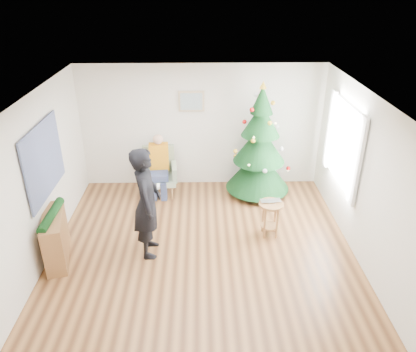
{
  "coord_description": "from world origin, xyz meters",
  "views": [
    {
      "loc": [
        -0.02,
        -5.49,
        4.15
      ],
      "look_at": [
        0.1,
        0.6,
        1.1
      ],
      "focal_mm": 35.0,
      "sensor_mm": 36.0,
      "label": 1
    }
  ],
  "objects_px": {
    "console": "(56,238)",
    "armchair": "(160,177)",
    "christmas_tree": "(259,146)",
    "stool": "(270,219)",
    "standing_man": "(147,203)"
  },
  "relations": [
    {
      "from": "standing_man",
      "to": "console",
      "type": "relative_size",
      "value": 1.86
    },
    {
      "from": "christmas_tree",
      "to": "stool",
      "type": "bearing_deg",
      "value": -89.24
    },
    {
      "from": "armchair",
      "to": "console",
      "type": "bearing_deg",
      "value": -128.65
    },
    {
      "from": "armchair",
      "to": "standing_man",
      "type": "distance_m",
      "value": 2.13
    },
    {
      "from": "stool",
      "to": "armchair",
      "type": "xyz_separation_m",
      "value": [
        -2.06,
        1.6,
        0.03
      ]
    },
    {
      "from": "stool",
      "to": "console",
      "type": "xyz_separation_m",
      "value": [
        -3.51,
        -0.6,
        0.07
      ]
    },
    {
      "from": "christmas_tree",
      "to": "console",
      "type": "xyz_separation_m",
      "value": [
        -3.49,
        -2.16,
        -0.66
      ]
    },
    {
      "from": "stool",
      "to": "armchair",
      "type": "bearing_deg",
      "value": 142.1
    },
    {
      "from": "christmas_tree",
      "to": "console",
      "type": "bearing_deg",
      "value": -148.25
    },
    {
      "from": "christmas_tree",
      "to": "standing_man",
      "type": "height_order",
      "value": "christmas_tree"
    },
    {
      "from": "standing_man",
      "to": "armchair",
      "type": "bearing_deg",
      "value": -2.66
    },
    {
      "from": "console",
      "to": "armchair",
      "type": "bearing_deg",
      "value": 43.08
    },
    {
      "from": "armchair",
      "to": "console",
      "type": "distance_m",
      "value": 2.64
    },
    {
      "from": "christmas_tree",
      "to": "stool",
      "type": "xyz_separation_m",
      "value": [
        0.02,
        -1.56,
        -0.74
      ]
    },
    {
      "from": "stool",
      "to": "standing_man",
      "type": "bearing_deg",
      "value": -167.82
    }
  ]
}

